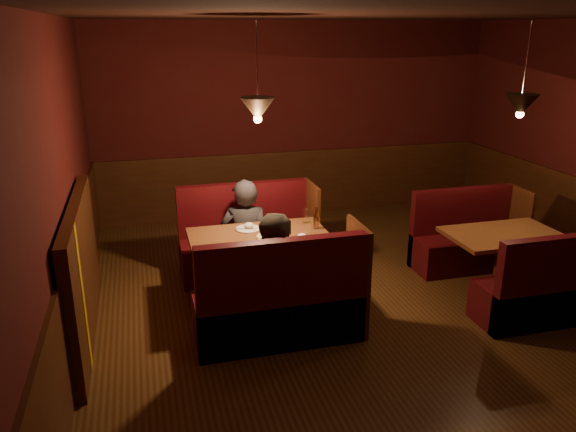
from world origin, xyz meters
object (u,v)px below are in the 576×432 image
object	(u,v)px
main_bench_near	(283,308)
second_bench_far	(466,242)
diner_a	(245,216)
second_bench_near	(547,294)
main_table	(262,251)
second_table	(502,248)
diner_b	(280,260)
main_bench_far	(248,246)

from	to	relation	value
main_bench_near	second_bench_far	world-z (taller)	main_bench_near
main_bench_near	diner_a	world-z (taller)	diner_a
main_bench_near	second_bench_near	size ratio (longest dim) A/B	1.17
main_table	second_bench_near	xyz separation A→B (m)	(2.62, -1.12, -0.29)
second_bench_far	diner_a	size ratio (longest dim) A/B	0.86
diner_a	main_table	bearing A→B (deg)	109.06
main_bench_near	second_table	xyz separation A→B (m)	(2.58, 0.42, 0.17)
main_table	second_bench_far	world-z (taller)	main_table
main_bench_near	diner_b	xyz separation A→B (m)	(0.00, 0.11, 0.44)
main_table	second_bench_far	distance (m)	2.66
main_table	main_bench_far	xyz separation A→B (m)	(0.01, 0.81, -0.25)
second_table	second_bench_near	xyz separation A→B (m)	(0.03, -0.72, -0.20)
second_bench_far	diner_b	xyz separation A→B (m)	(-2.60, -1.03, 0.47)
second_bench_near	main_bench_near	bearing A→B (deg)	173.24
main_bench_near	diner_a	size ratio (longest dim) A/B	1.01
second_table	second_bench_near	distance (m)	0.75
main_table	second_bench_far	xyz separation A→B (m)	(2.62, 0.33, -0.29)
second_table	main_bench_far	bearing A→B (deg)	154.93
main_bench_far	main_table	bearing A→B (deg)	-91.00
main_bench_far	second_bench_near	bearing A→B (deg)	-36.52
main_table	main_bench_far	distance (m)	0.85
second_table	main_table	bearing A→B (deg)	171.29
main_bench_near	diner_a	bearing A→B (deg)	92.82
main_bench_far	second_bench_far	xyz separation A→B (m)	(2.61, -0.48, -0.04)
main_table	second_bench_near	world-z (taller)	main_table
second_bench_near	diner_a	xyz separation A→B (m)	(-2.68, 1.72, 0.47)
main_table	second_table	xyz separation A→B (m)	(2.59, -0.40, -0.08)
main_table	second_bench_far	bearing A→B (deg)	7.11
second_bench_near	diner_b	xyz separation A→B (m)	(-2.60, 0.42, 0.47)
diner_a	second_bench_far	bearing A→B (deg)	-172.09
main_table	second_bench_near	bearing A→B (deg)	-23.15
main_table	diner_b	size ratio (longest dim) A/B	0.92
main_bench_near	second_bench_near	distance (m)	2.63
diner_b	second_table	bearing A→B (deg)	17.54
diner_b	second_bench_near	bearing A→B (deg)	1.63
main_bench_far	second_bench_near	size ratio (longest dim) A/B	1.17
main_bench_near	second_table	size ratio (longest dim) A/B	1.30
second_bench_far	second_bench_near	xyz separation A→B (m)	(0.00, -1.45, 0.00)
main_bench_near	second_table	world-z (taller)	main_bench_near
main_table	main_bench_near	bearing A→B (deg)	-89.00
main_table	main_bench_far	size ratio (longest dim) A/B	0.91
main_table	diner_b	bearing A→B (deg)	-88.44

